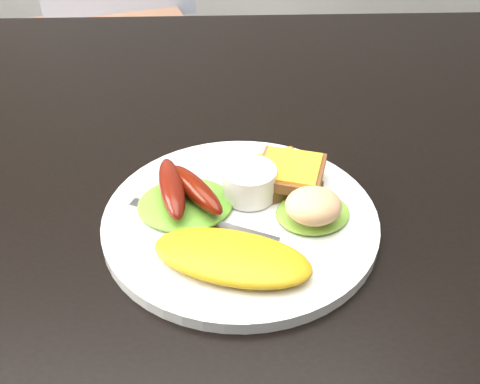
% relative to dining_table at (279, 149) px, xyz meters
% --- Properties ---
extents(dining_table, '(1.20, 0.80, 0.04)m').
position_rel_dining_table_xyz_m(dining_table, '(0.00, 0.00, 0.00)').
color(dining_table, black).
rests_on(dining_table, ground).
extents(dining_chair, '(0.59, 0.59, 0.06)m').
position_rel_dining_table_xyz_m(dining_chair, '(-0.38, 0.98, -0.28)').
color(dining_chair, tan).
rests_on(dining_chair, ground).
extents(plate, '(0.26, 0.26, 0.01)m').
position_rel_dining_table_xyz_m(plate, '(-0.05, -0.16, 0.03)').
color(plate, white).
rests_on(plate, dining_table).
extents(lettuce_left, '(0.10, 0.10, 0.01)m').
position_rel_dining_table_xyz_m(lettuce_left, '(-0.11, -0.15, 0.04)').
color(lettuce_left, '#48881F').
rests_on(lettuce_left, plate).
extents(lettuce_right, '(0.09, 0.09, 0.01)m').
position_rel_dining_table_xyz_m(lettuce_right, '(0.02, -0.17, 0.04)').
color(lettuce_right, '#6AA438').
rests_on(lettuce_right, plate).
extents(omelette, '(0.15, 0.10, 0.02)m').
position_rel_dining_table_xyz_m(omelette, '(-0.06, -0.23, 0.04)').
color(omelette, gold).
rests_on(omelette, plate).
extents(sausage_a, '(0.04, 0.10, 0.02)m').
position_rel_dining_table_xyz_m(sausage_a, '(-0.12, -0.14, 0.05)').
color(sausage_a, maroon).
rests_on(sausage_a, lettuce_left).
extents(sausage_b, '(0.07, 0.09, 0.02)m').
position_rel_dining_table_xyz_m(sausage_b, '(-0.09, -0.15, 0.05)').
color(sausage_b, '#670C01').
rests_on(sausage_b, lettuce_left).
extents(ramekin, '(0.06, 0.06, 0.03)m').
position_rel_dining_table_xyz_m(ramekin, '(-0.04, -0.13, 0.05)').
color(ramekin, white).
rests_on(ramekin, plate).
extents(toast_a, '(0.09, 0.09, 0.01)m').
position_rel_dining_table_xyz_m(toast_a, '(-0.01, -0.11, 0.04)').
color(toast_a, brown).
rests_on(toast_a, plate).
extents(toast_b, '(0.08, 0.08, 0.01)m').
position_rel_dining_table_xyz_m(toast_b, '(-0.00, -0.12, 0.05)').
color(toast_b, brown).
rests_on(toast_b, toast_a).
extents(potato_salad, '(0.05, 0.05, 0.03)m').
position_rel_dining_table_xyz_m(potato_salad, '(0.01, -0.18, 0.06)').
color(potato_salad, beige).
rests_on(potato_salad, lettuce_right).
extents(fork, '(0.14, 0.07, 0.00)m').
position_rel_dining_table_xyz_m(fork, '(-0.09, -0.17, 0.03)').
color(fork, '#ADAFB7').
rests_on(fork, plate).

